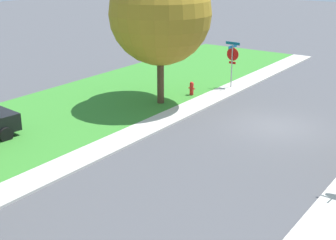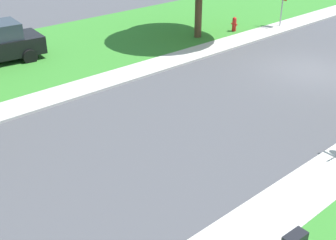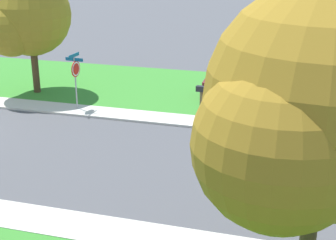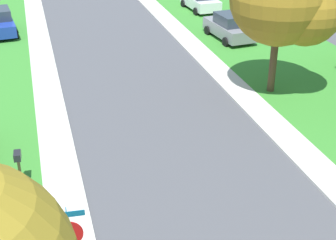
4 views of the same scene
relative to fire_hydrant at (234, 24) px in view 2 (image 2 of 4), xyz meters
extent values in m
plane|color=#4C4C51|center=(-5.90, 2.01, -0.44)|extent=(120.00, 120.00, 0.00)
cylinder|color=#9E9EA3|center=(-1.05, -2.68, 0.86)|extent=(0.07, 0.07, 2.60)
cylinder|color=black|center=(2.74, 10.39, -0.12)|extent=(0.31, 0.66, 0.64)
cylinder|color=black|center=(4.53, 10.19, -0.12)|extent=(0.31, 0.66, 0.64)
cylinder|color=#4C3823|center=(0.52, 2.22, 1.03)|extent=(0.36, 0.36, 2.93)
cylinder|color=red|center=(0.00, 0.00, -0.09)|extent=(0.22, 0.22, 0.70)
sphere|color=red|center=(0.00, 0.00, 0.28)|extent=(0.22, 0.22, 0.22)
cylinder|color=red|center=(-0.14, 0.00, 0.01)|extent=(0.10, 0.08, 0.08)
cylinder|color=red|center=(0.14, 0.00, 0.01)|extent=(0.10, 0.08, 0.08)
cube|color=black|center=(-12.02, 12.42, 0.74)|extent=(0.26, 0.49, 0.26)
camera|label=1|loc=(-14.02, 22.15, 7.27)|focal=51.94mm
camera|label=2|loc=(-15.00, 18.11, 6.27)|focal=47.15mm
camera|label=3|loc=(10.11, 17.07, 7.48)|focal=53.60mm
camera|label=4|loc=(-10.99, -3.37, 9.76)|focal=53.05mm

